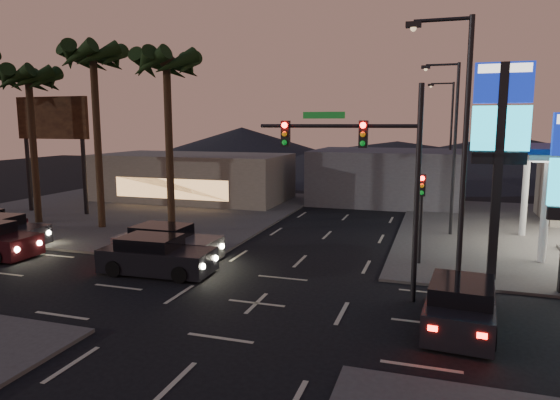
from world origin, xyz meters
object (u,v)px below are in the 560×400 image
(pylon_sign_tall, at_px, (501,128))
(suv_station, at_px, (461,305))
(traffic_signal_mast, at_px, (370,161))
(car_lane_a_front, at_px, (156,256))
(car_lane_b_front, at_px, (167,244))

(pylon_sign_tall, bearing_deg, suv_station, -104.31)
(suv_station, bearing_deg, traffic_signal_mast, 149.45)
(suv_station, bearing_deg, car_lane_a_front, 170.25)
(car_lane_b_front, distance_m, suv_station, 14.04)
(pylon_sign_tall, relative_size, car_lane_a_front, 1.74)
(traffic_signal_mast, height_order, car_lane_a_front, traffic_signal_mast)
(pylon_sign_tall, height_order, traffic_signal_mast, pylon_sign_tall)
(pylon_sign_tall, distance_m, suv_station, 7.99)
(car_lane_a_front, bearing_deg, traffic_signal_mast, -1.25)
(car_lane_b_front, relative_size, suv_station, 1.05)
(pylon_sign_tall, xyz_separation_m, suv_station, (-1.40, -5.49, -5.64))
(car_lane_b_front, bearing_deg, pylon_sign_tall, 4.60)
(pylon_sign_tall, height_order, car_lane_a_front, pylon_sign_tall)
(car_lane_a_front, bearing_deg, car_lane_b_front, 108.06)
(car_lane_a_front, distance_m, suv_station, 12.86)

